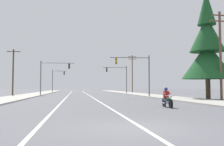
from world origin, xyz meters
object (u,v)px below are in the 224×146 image
(traffic_signal_near_left, at_px, (51,72))
(traffic_signal_mid_right, at_px, (120,75))
(conifer_tree_right_verge_near, at_px, (207,49))
(traffic_signal_mid_left, at_px, (56,78))
(utility_pole_right_near, at_px, (220,53))
(utility_pole_left_near, at_px, (13,71))
(traffic_signal_near_right, at_px, (138,69))
(utility_pole_right_far, at_px, (132,72))
(motorcycle_with_rider, at_px, (167,99))

(traffic_signal_near_left, xyz_separation_m, traffic_signal_mid_right, (14.09, 8.54, -0.04))
(traffic_signal_near_left, height_order, conifer_tree_right_verge_near, conifer_tree_right_verge_near)
(traffic_signal_mid_left, xyz_separation_m, utility_pole_right_near, (20.87, -43.51, 1.25))
(utility_pole_right_near, bearing_deg, utility_pole_left_near, 141.31)
(traffic_signal_near_right, bearing_deg, utility_pole_left_near, 152.22)
(traffic_signal_near_right, distance_m, traffic_signal_near_left, 16.76)
(traffic_signal_near_right, relative_size, traffic_signal_mid_right, 1.00)
(utility_pole_right_far, relative_size, conifer_tree_right_verge_near, 0.76)
(traffic_signal_mid_right, bearing_deg, motorcycle_with_rider, -94.66)
(traffic_signal_mid_right, relative_size, utility_pole_right_near, 0.63)
(conifer_tree_right_verge_near, bearing_deg, traffic_signal_near_right, 128.05)
(motorcycle_with_rider, relative_size, utility_pole_right_far, 0.22)
(motorcycle_with_rider, height_order, conifer_tree_right_verge_near, conifer_tree_right_verge_near)
(traffic_signal_mid_right, distance_m, utility_pole_right_far, 12.55)
(traffic_signal_mid_left, bearing_deg, traffic_signal_mid_right, -43.89)
(traffic_signal_mid_right, distance_m, utility_pole_right_near, 29.88)
(traffic_signal_near_left, relative_size, utility_pole_right_near, 0.63)
(traffic_signal_near_right, relative_size, conifer_tree_right_verge_near, 0.47)
(motorcycle_with_rider, distance_m, traffic_signal_mid_right, 37.12)
(traffic_signal_near_right, xyz_separation_m, traffic_signal_mid_right, (0.56, 18.43, -0.04))
(traffic_signal_mid_left, bearing_deg, utility_pole_right_far, -8.51)
(traffic_signal_near_right, height_order, traffic_signal_mid_right, same)
(utility_pole_left_near, xyz_separation_m, conifer_tree_right_verge_near, (26.67, -18.91, 1.74))
(traffic_signal_near_right, xyz_separation_m, utility_pole_right_far, (5.98, 29.67, 1.27))
(utility_pole_right_near, bearing_deg, traffic_signal_near_left, 134.18)
(traffic_signal_mid_left, height_order, utility_pole_left_near, utility_pole_left_near)
(motorcycle_with_rider, bearing_deg, traffic_signal_mid_left, 103.04)
(traffic_signal_mid_right, relative_size, utility_pole_left_near, 0.75)
(traffic_signal_near_right, distance_m, utility_pole_right_near, 12.71)
(utility_pole_right_far, bearing_deg, traffic_signal_mid_left, 171.49)
(traffic_signal_near_left, bearing_deg, traffic_signal_near_right, -36.17)
(traffic_signal_near_right, height_order, utility_pole_right_far, utility_pole_right_far)
(motorcycle_with_rider, height_order, utility_pole_right_far, utility_pole_right_far)
(motorcycle_with_rider, bearing_deg, utility_pole_right_near, 40.01)
(utility_pole_right_near, distance_m, utility_pole_left_near, 34.33)
(traffic_signal_mid_right, distance_m, utility_pole_left_near, 22.17)
(utility_pole_left_near, bearing_deg, conifer_tree_right_verge_near, -35.33)
(traffic_signal_mid_right, xyz_separation_m, conifer_tree_right_verge_near, (5.92, -26.70, 1.97))
(traffic_signal_near_left, height_order, utility_pole_right_near, utility_pole_right_near)
(traffic_signal_near_right, height_order, conifer_tree_right_verge_near, conifer_tree_right_verge_near)
(traffic_signal_near_left, relative_size, traffic_signal_mid_right, 1.00)
(traffic_signal_mid_right, height_order, conifer_tree_right_verge_near, conifer_tree_right_verge_near)
(traffic_signal_near_left, xyz_separation_m, utility_pole_right_near, (20.12, -20.70, 1.10))
(traffic_signal_mid_right, distance_m, traffic_signal_mid_left, 20.59)
(utility_pole_right_far, bearing_deg, utility_pole_left_near, -143.98)
(motorcycle_with_rider, height_order, traffic_signal_near_right, traffic_signal_near_right)
(traffic_signal_near_left, bearing_deg, utility_pole_left_near, 173.63)
(traffic_signal_mid_left, height_order, utility_pole_right_far, utility_pole_right_far)
(traffic_signal_near_left, distance_m, utility_pole_left_near, 6.71)
(utility_pole_left_near, bearing_deg, utility_pole_right_far, 36.02)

